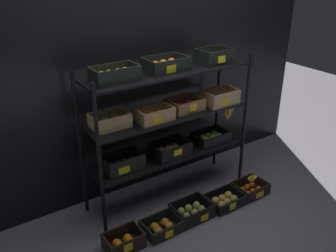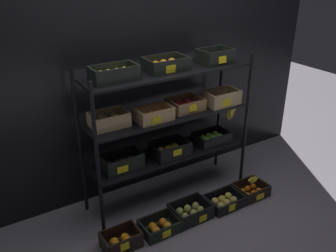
{
  "view_description": "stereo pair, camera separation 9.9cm",
  "coord_description": "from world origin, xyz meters",
  "px_view_note": "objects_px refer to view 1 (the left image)",
  "views": [
    {
      "loc": [
        -1.66,
        -2.49,
        2.13
      ],
      "look_at": [
        0.0,
        0.0,
        0.75
      ],
      "focal_mm": 39.06,
      "sensor_mm": 36.0,
      "label": 1
    },
    {
      "loc": [
        -1.58,
        -2.54,
        2.13
      ],
      "look_at": [
        0.0,
        0.0,
        0.75
      ],
      "focal_mm": 39.06,
      "sensor_mm": 36.0,
      "label": 2
    }
  ],
  "objects_px": {
    "crate_ground_apple_gold": "(225,200)",
    "banana_bunch_loose": "(252,179)",
    "display_rack": "(169,114)",
    "crate_ground_orange": "(124,242)",
    "crate_ground_pear": "(192,211)",
    "crate_ground_left_orange": "(162,227)",
    "crate_ground_tangerine": "(250,189)"
  },
  "relations": [
    {
      "from": "crate_ground_apple_gold",
      "to": "banana_bunch_loose",
      "type": "height_order",
      "value": "banana_bunch_loose"
    },
    {
      "from": "display_rack",
      "to": "banana_bunch_loose",
      "type": "height_order",
      "value": "display_rack"
    },
    {
      "from": "crate_ground_orange",
      "to": "crate_ground_pear",
      "type": "height_order",
      "value": "crate_ground_orange"
    },
    {
      "from": "crate_ground_orange",
      "to": "crate_ground_left_orange",
      "type": "xyz_separation_m",
      "value": [
        0.36,
        -0.01,
        -0.01
      ]
    },
    {
      "from": "crate_ground_pear",
      "to": "crate_ground_apple_gold",
      "type": "xyz_separation_m",
      "value": [
        0.37,
        -0.03,
        -0.01
      ]
    },
    {
      "from": "display_rack",
      "to": "crate_ground_tangerine",
      "type": "xyz_separation_m",
      "value": [
        0.69,
        -0.43,
        -0.82
      ]
    },
    {
      "from": "crate_ground_pear",
      "to": "crate_ground_left_orange",
      "type": "bearing_deg",
      "value": -177.43
    },
    {
      "from": "crate_ground_pear",
      "to": "crate_ground_apple_gold",
      "type": "relative_size",
      "value": 1.01
    },
    {
      "from": "crate_ground_left_orange",
      "to": "crate_ground_pear",
      "type": "xyz_separation_m",
      "value": [
        0.33,
        0.01,
        0.01
      ]
    },
    {
      "from": "crate_ground_orange",
      "to": "crate_ground_pear",
      "type": "distance_m",
      "value": 0.69
    },
    {
      "from": "crate_ground_pear",
      "to": "crate_ground_tangerine",
      "type": "bearing_deg",
      "value": -2.7
    },
    {
      "from": "crate_ground_left_orange",
      "to": "crate_ground_orange",
      "type": "bearing_deg",
      "value": 178.86
    },
    {
      "from": "crate_ground_pear",
      "to": "crate_ground_apple_gold",
      "type": "height_order",
      "value": "crate_ground_pear"
    },
    {
      "from": "crate_ground_left_orange",
      "to": "crate_ground_tangerine",
      "type": "xyz_separation_m",
      "value": [
        1.03,
        -0.02,
        -0.0
      ]
    },
    {
      "from": "crate_ground_orange",
      "to": "crate_ground_apple_gold",
      "type": "distance_m",
      "value": 1.06
    },
    {
      "from": "crate_ground_orange",
      "to": "crate_ground_left_orange",
      "type": "bearing_deg",
      "value": -1.14
    },
    {
      "from": "crate_ground_apple_gold",
      "to": "crate_ground_left_orange",
      "type": "bearing_deg",
      "value": 178.95
    },
    {
      "from": "display_rack",
      "to": "crate_ground_pear",
      "type": "bearing_deg",
      "value": -91.89
    },
    {
      "from": "crate_ground_left_orange",
      "to": "crate_ground_tangerine",
      "type": "height_order",
      "value": "crate_ground_tangerine"
    },
    {
      "from": "crate_ground_left_orange",
      "to": "crate_ground_apple_gold",
      "type": "relative_size",
      "value": 0.95
    },
    {
      "from": "banana_bunch_loose",
      "to": "crate_ground_tangerine",
      "type": "bearing_deg",
      "value": 117.09
    },
    {
      "from": "crate_ground_orange",
      "to": "crate_ground_tangerine",
      "type": "bearing_deg",
      "value": -1.04
    },
    {
      "from": "crate_ground_orange",
      "to": "banana_bunch_loose",
      "type": "xyz_separation_m",
      "value": [
        1.39,
        -0.03,
        0.11
      ]
    },
    {
      "from": "crate_ground_pear",
      "to": "banana_bunch_loose",
      "type": "distance_m",
      "value": 0.71
    },
    {
      "from": "crate_ground_pear",
      "to": "banana_bunch_loose",
      "type": "height_order",
      "value": "banana_bunch_loose"
    },
    {
      "from": "display_rack",
      "to": "crate_ground_left_orange",
      "type": "height_order",
      "value": "display_rack"
    },
    {
      "from": "crate_ground_orange",
      "to": "crate_ground_apple_gold",
      "type": "height_order",
      "value": "crate_ground_orange"
    },
    {
      "from": "crate_ground_apple_gold",
      "to": "banana_bunch_loose",
      "type": "relative_size",
      "value": 2.42
    },
    {
      "from": "display_rack",
      "to": "crate_ground_orange",
      "type": "bearing_deg",
      "value": -150.25
    },
    {
      "from": "crate_ground_pear",
      "to": "crate_ground_tangerine",
      "type": "relative_size",
      "value": 1.12
    },
    {
      "from": "crate_ground_tangerine",
      "to": "crate_ground_pear",
      "type": "bearing_deg",
      "value": 177.3
    },
    {
      "from": "crate_ground_pear",
      "to": "banana_bunch_loose",
      "type": "relative_size",
      "value": 2.44
    }
  ]
}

